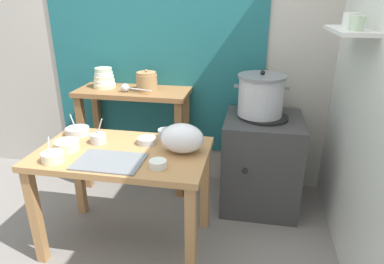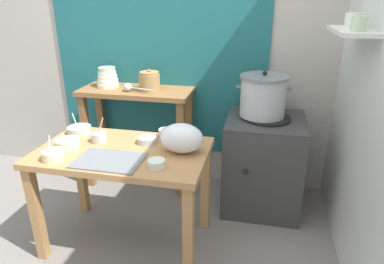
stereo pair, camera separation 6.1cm
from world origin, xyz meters
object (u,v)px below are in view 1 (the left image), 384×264
object	(u,v)px
prep_bowl_4	(67,145)
prep_bowl_5	(166,134)
prep_bowl_6	(98,138)
prep_bowl_1	(158,164)
clay_pot	(147,81)
ladle	(126,88)
serving_tray	(110,161)
prep_bowl_3	(53,157)
stove_block	(261,162)
plastic_bag	(182,138)
bowl_stack_enamel	(104,79)
prep_bowl_2	(77,131)
steamer_pot	(261,95)
prep_table	(124,166)
prep_bowl_0	(147,140)
back_shelf_table	(134,114)

from	to	relation	value
prep_bowl_4	prep_bowl_5	distance (m)	0.65
prep_bowl_6	prep_bowl_4	bearing A→B (deg)	-135.16
prep_bowl_1	clay_pot	bearing A→B (deg)	110.44
ladle	prep_bowl_5	distance (m)	0.69
serving_tray	prep_bowl_3	distance (m)	0.34
stove_block	plastic_bag	xyz separation A→B (m)	(-0.52, -0.63, 0.43)
bowl_stack_enamel	prep_bowl_2	xyz separation A→B (m)	(0.06, -0.64, -0.23)
steamer_pot	plastic_bag	xyz separation A→B (m)	(-0.48, -0.65, -0.12)
prep_bowl_1	prep_bowl_2	xyz separation A→B (m)	(-0.70, 0.38, 0.00)
plastic_bag	prep_table	bearing A→B (deg)	-172.39
steamer_pot	serving_tray	size ratio (longest dim) A/B	1.03
prep_table	steamer_pot	world-z (taller)	steamer_pot
steamer_pot	prep_bowl_6	xyz separation A→B (m)	(-1.06, -0.61, -0.18)
prep_table	clay_pot	size ratio (longest dim) A/B	6.12
clay_pot	ladle	xyz separation A→B (m)	(-0.15, -0.08, -0.04)
prep_bowl_0	ladle	bearing A→B (deg)	120.83
prep_bowl_4	prep_table	bearing A→B (deg)	9.53
steamer_pot	prep_bowl_2	distance (m)	1.38
steamer_pot	prep_bowl_2	world-z (taller)	steamer_pot
back_shelf_table	plastic_bag	world-z (taller)	plastic_bag
ladle	prep_bowl_2	distance (m)	0.59
ladle	plastic_bag	bearing A→B (deg)	-47.79
steamer_pot	prep_bowl_1	bearing A→B (deg)	-122.91
stove_block	clay_pot	size ratio (longest dim) A/B	4.34
prep_bowl_3	prep_bowl_4	bearing A→B (deg)	91.30
prep_table	prep_bowl_6	world-z (taller)	prep_bowl_6
steamer_pot	plastic_bag	size ratio (longest dim) A/B	1.51
back_shelf_table	prep_bowl_3	xyz separation A→B (m)	(-0.14, -1.03, 0.07)
prep_bowl_2	prep_bowl_3	distance (m)	0.43
stove_block	bowl_stack_enamel	bearing A→B (deg)	173.44
back_shelf_table	prep_bowl_0	world-z (taller)	back_shelf_table
ladle	prep_bowl_1	size ratio (longest dim) A/B	2.75
prep_bowl_0	prep_bowl_3	bearing A→B (deg)	-142.67
prep_bowl_1	serving_tray	bearing A→B (deg)	177.43
prep_table	ladle	world-z (taller)	ladle
plastic_bag	serving_tray	bearing A→B (deg)	-150.83
prep_bowl_1	prep_bowl_6	xyz separation A→B (m)	(-0.49, 0.27, 0.01)
prep_bowl_4	bowl_stack_enamel	bearing A→B (deg)	97.67
back_shelf_table	serving_tray	xyz separation A→B (m)	(0.19, -0.98, 0.05)
back_shelf_table	plastic_bag	bearing A→B (deg)	-52.09
prep_bowl_1	prep_bowl_2	bearing A→B (deg)	151.47
steamer_pot	ladle	size ratio (longest dim) A/B	1.47
clay_pot	ladle	world-z (taller)	clay_pot
back_shelf_table	bowl_stack_enamel	world-z (taller)	bowl_stack_enamel
stove_block	prep_bowl_6	distance (m)	1.30
prep_bowl_4	prep_bowl_6	distance (m)	0.21
clay_pot	steamer_pot	bearing A→B (deg)	-6.67
ladle	prep_bowl_4	xyz separation A→B (m)	(-0.12, -0.79, -0.18)
stove_block	clay_pot	world-z (taller)	clay_pot
bowl_stack_enamel	plastic_bag	bearing A→B (deg)	-42.58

